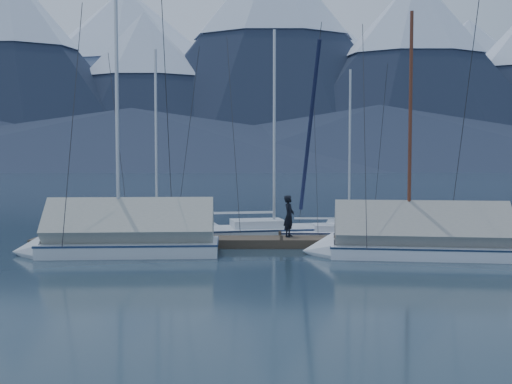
# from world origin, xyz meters

# --- Properties ---
(ground) EXTENTS (1000.00, 1000.00, 0.00)m
(ground) POSITION_xyz_m (0.00, 0.00, 0.00)
(ground) COLOR #15232F
(ground) RESTS_ON ground
(mountain_range) EXTENTS (877.00, 584.00, 150.50)m
(mountain_range) POSITION_xyz_m (4.12, 370.45, 58.65)
(mountain_range) COLOR #475675
(mountain_range) RESTS_ON ground
(dock) EXTENTS (18.00, 1.50, 0.54)m
(dock) POSITION_xyz_m (0.00, 2.00, 0.11)
(dock) COLOR #382D23
(dock) RESTS_ON ground
(mooring_posts) EXTENTS (15.12, 1.52, 0.35)m
(mooring_posts) POSITION_xyz_m (-0.50, 2.00, 0.35)
(mooring_posts) COLOR #382D23
(mooring_posts) RESTS_ON ground
(sailboat_open_left) EXTENTS (7.08, 4.99, 9.23)m
(sailboat_open_left) POSITION_xyz_m (-4.02, 4.54, 0.16)
(sailboat_open_left) COLOR silver
(sailboat_open_left) RESTS_ON ground
(sailboat_open_mid) EXTENTS (8.02, 3.79, 10.24)m
(sailboat_open_mid) POSITION_xyz_m (1.35, 4.65, 0.18)
(sailboat_open_mid) COLOR silver
(sailboat_open_mid) RESTS_ON ground
(sailboat_open_right) EXTENTS (6.23, 2.66, 8.19)m
(sailboat_open_right) POSITION_xyz_m (4.55, 3.95, 0.14)
(sailboat_open_right) COLOR silver
(sailboat_open_right) RESTS_ON ground
(sailboat_covered_near) EXTENTS (7.69, 3.39, 9.70)m
(sailboat_covered_near) POSITION_xyz_m (5.36, -0.42, 0.48)
(sailboat_covered_near) COLOR white
(sailboat_covered_near) RESTS_ON ground
(sailboat_covered_far) EXTENTS (7.63, 3.20, 10.54)m
(sailboat_covered_far) POSITION_xyz_m (-5.20, -0.07, 0.51)
(sailboat_covered_far) COLOR silver
(sailboat_covered_far) RESTS_ON ground
(person) EXTENTS (0.60, 0.72, 1.71)m
(person) POSITION_xyz_m (1.35, 2.27, 1.19)
(person) COLOR black
(person) RESTS_ON dock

